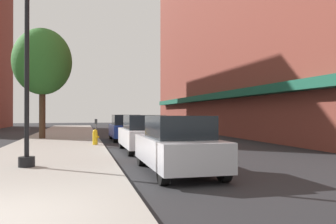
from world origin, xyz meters
TOP-DOWN VIEW (x-y plane):
  - ground_plane at (4.00, 18.00)m, footprint 90.00×90.00m
  - sidewalk_slab at (0.00, 19.00)m, footprint 4.80×50.00m
  - lamppost at (-0.30, 5.44)m, footprint 0.48×0.48m
  - fire_hydrant at (1.97, 12.56)m, footprint 0.33×0.26m
  - parking_meter_near at (2.05, 13.71)m, footprint 0.14×0.09m
  - tree_near at (-1.22, 18.20)m, footprint 3.76×3.76m
  - car_silver at (4.00, 3.96)m, footprint 1.80×4.30m
  - car_white at (4.00, 9.82)m, footprint 1.80×4.30m
  - car_blue at (4.00, 16.57)m, footprint 1.80×4.30m

SIDE VIEW (x-z plane):
  - ground_plane at x=4.00m, z-range 0.00..0.00m
  - sidewalk_slab at x=0.00m, z-range 0.00..0.12m
  - fire_hydrant at x=1.97m, z-range 0.12..0.91m
  - car_silver at x=4.00m, z-range -0.02..1.64m
  - car_white at x=4.00m, z-range -0.02..1.64m
  - car_blue at x=4.00m, z-range -0.02..1.64m
  - parking_meter_near at x=2.05m, z-range 0.29..1.60m
  - lamppost at x=-0.30m, z-range 0.25..6.15m
  - tree_near at x=-1.22m, z-range 1.51..8.69m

